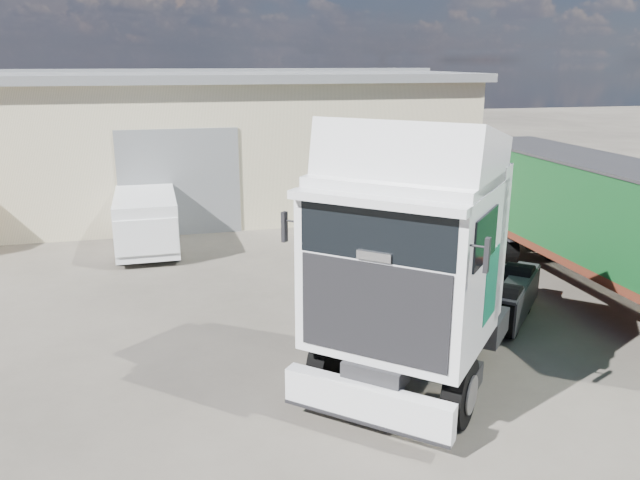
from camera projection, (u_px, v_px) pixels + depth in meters
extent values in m
plane|color=#27251F|center=(298.00, 358.00, 12.52)|extent=(120.00, 120.00, 0.00)
cube|color=beige|center=(75.00, 143.00, 25.43)|extent=(30.00, 12.00, 5.00)
cube|color=slate|center=(68.00, 76.00, 24.70)|extent=(30.60, 12.60, 0.30)
cube|color=slate|center=(180.00, 183.00, 20.90)|extent=(4.00, 0.08, 3.60)
cube|color=slate|center=(67.00, 71.00, 24.64)|extent=(30.60, 0.40, 0.15)
cube|color=#974826|center=(606.00, 204.00, 20.34)|extent=(0.35, 26.00, 2.50)
cylinder|color=black|center=(391.00, 375.00, 10.63)|extent=(2.80, 2.66, 1.17)
cylinder|color=black|center=(455.00, 301.00, 13.90)|extent=(2.84, 2.70, 1.17)
cylinder|color=black|center=(473.00, 281.00, 15.21)|extent=(2.84, 2.70, 1.17)
cube|color=#2D2D30|center=(440.00, 302.00, 12.76)|extent=(5.54, 6.11, 0.33)
cube|color=silver|center=(367.00, 403.00, 9.74)|extent=(2.29, 2.06, 0.61)
cube|color=silver|center=(403.00, 262.00, 10.43)|extent=(3.74, 3.72, 2.70)
cube|color=black|center=(373.00, 311.00, 9.47)|extent=(1.86, 1.65, 1.54)
cube|color=black|center=(376.00, 234.00, 9.15)|extent=(1.90, 1.68, 0.83)
cube|color=silver|center=(412.00, 158.00, 10.13)|extent=(3.46, 3.40, 1.35)
cube|color=#0D5C41|center=(341.00, 261.00, 11.50)|extent=(0.55, 0.63, 1.21)
cube|color=#0D5C41|center=(491.00, 285.00, 10.26)|extent=(0.55, 0.63, 1.21)
cylinder|color=#2D2D30|center=(460.00, 271.00, 13.91)|extent=(1.71, 1.71, 0.13)
cylinder|color=black|center=(520.00, 242.00, 18.92)|extent=(2.19, 0.92, 0.91)
cube|color=#2D2D30|center=(596.00, 267.00, 15.61)|extent=(0.76, 10.27, 0.30)
cube|color=#502212|center=(597.00, 257.00, 15.53)|extent=(2.21, 10.28, 0.21)
cube|color=black|center=(603.00, 209.00, 15.19)|extent=(2.21, 10.28, 2.22)
cube|color=#2D2D30|center=(609.00, 163.00, 14.88)|extent=(2.27, 10.33, 0.07)
cylinder|color=black|center=(148.00, 252.00, 18.39)|extent=(1.84, 0.68, 0.62)
cylinder|color=black|center=(148.00, 227.00, 21.20)|extent=(1.84, 0.68, 0.62)
cube|color=silver|center=(146.00, 218.00, 19.61)|extent=(1.93, 4.41, 1.61)
cube|color=silver|center=(147.00, 234.00, 17.95)|extent=(1.78, 0.90, 1.04)
cube|color=black|center=(145.00, 215.00, 17.98)|extent=(1.66, 0.13, 0.57)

